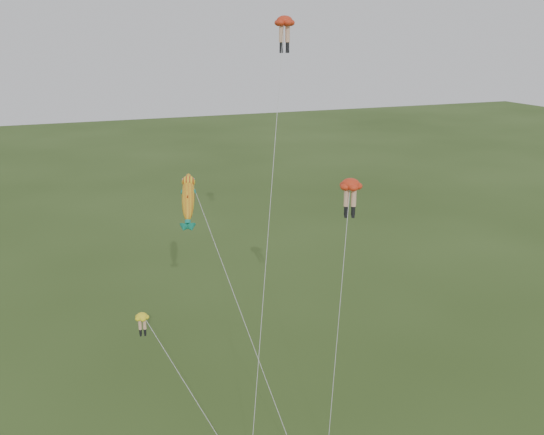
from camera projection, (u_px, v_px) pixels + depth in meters
name	position (u px, v px, depth m)	size (l,w,h in m)	color
legs_kite_red_high	(284.00, 32.00, 39.27)	(7.11, 11.29, 25.23)	red
legs_kite_red_mid	(350.00, 191.00, 35.99)	(4.13, 5.13, 15.90)	red
legs_kite_yellow	(150.00, 331.00, 33.31)	(5.12, 5.20, 9.43)	yellow
fish_kite	(189.00, 199.00, 38.24)	(4.66, 10.66, 15.77)	yellow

